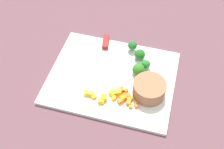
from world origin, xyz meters
TOP-DOWN VIEW (x-y plane):
  - ground_plane at (0.00, 0.00)m, footprint 4.00×4.00m
  - cutting_board at (0.00, 0.00)m, footprint 0.41×0.32m
  - prep_bowl at (0.13, -0.04)m, footprint 0.10×0.10m
  - chef_knife at (-0.05, 0.07)m, footprint 0.08×0.29m
  - carrot_dice_0 at (0.09, -0.10)m, footprint 0.01×0.01m
  - carrot_dice_1 at (0.10, -0.09)m, footprint 0.01×0.02m
  - carrot_dice_2 at (0.03, -0.08)m, footprint 0.01×0.01m
  - carrot_dice_3 at (0.04, -0.05)m, footprint 0.02×0.02m
  - carrot_dice_4 at (0.06, -0.06)m, footprint 0.01×0.01m
  - carrot_dice_5 at (0.08, -0.07)m, footprint 0.02×0.02m
  - carrot_dice_6 at (0.06, -0.08)m, footprint 0.02×0.02m
  - carrot_dice_7 at (0.06, -0.05)m, footprint 0.02×0.02m
  - carrot_dice_8 at (0.07, -0.07)m, footprint 0.02×0.02m
  - carrot_dice_9 at (0.05, -0.09)m, footprint 0.02×0.02m
  - carrot_dice_10 at (0.08, -0.09)m, footprint 0.01×0.02m
  - pepper_dice_0 at (-0.00, -0.09)m, footprint 0.02×0.02m
  - pepper_dice_1 at (0.03, -0.08)m, footprint 0.02×0.02m
  - pepper_dice_2 at (-0.04, -0.09)m, footprint 0.02×0.01m
  - pepper_dice_3 at (-0.01, -0.11)m, footprint 0.02×0.02m
  - pepper_dice_4 at (0.02, -0.07)m, footprint 0.02×0.02m
  - pepper_dice_5 at (-0.03, -0.10)m, footprint 0.02×0.02m
  - pepper_dice_6 at (-0.06, -0.09)m, footprint 0.02×0.02m
  - pepper_dice_7 at (0.04, -0.06)m, footprint 0.03×0.03m
  - broccoli_floret_0 at (0.07, 0.10)m, footprint 0.04×0.04m
  - broccoli_floret_1 at (0.08, 0.04)m, footprint 0.04×0.04m
  - broccoli_floret_2 at (0.04, 0.13)m, footprint 0.03×0.03m
  - broccoli_floret_3 at (0.10, 0.07)m, footprint 0.03×0.03m

SIDE VIEW (x-z plane):
  - ground_plane at x=0.00m, z-range 0.00..0.00m
  - cutting_board at x=0.00m, z-range 0.00..0.01m
  - carrot_dice_7 at x=0.06m, z-range 0.01..0.02m
  - carrot_dice_2 at x=0.03m, z-range 0.01..0.02m
  - carrot_dice_0 at x=0.09m, z-range 0.01..0.02m
  - carrot_dice_4 at x=0.06m, z-range 0.01..0.02m
  - carrot_dice_1 at x=0.10m, z-range 0.01..0.02m
  - chef_knife at x=-0.05m, z-range 0.01..0.03m
  - carrot_dice_10 at x=0.08m, z-range 0.01..0.02m
  - pepper_dice_1 at x=0.03m, z-range 0.01..0.02m
  - pepper_dice_5 at x=-0.03m, z-range 0.01..0.02m
  - carrot_dice_5 at x=0.08m, z-range 0.01..0.02m
  - carrot_dice_8 at x=0.07m, z-range 0.01..0.03m
  - pepper_dice_6 at x=-0.06m, z-range 0.01..0.03m
  - pepper_dice_3 at x=-0.01m, z-range 0.01..0.03m
  - carrot_dice_9 at x=0.05m, z-range 0.01..0.03m
  - pepper_dice_4 at x=0.02m, z-range 0.01..0.03m
  - pepper_dice_2 at x=-0.04m, z-range 0.01..0.03m
  - carrot_dice_3 at x=0.04m, z-range 0.01..0.03m
  - carrot_dice_6 at x=0.06m, z-range 0.01..0.03m
  - pepper_dice_0 at x=0.00m, z-range 0.01..0.03m
  - pepper_dice_7 at x=0.04m, z-range 0.01..0.03m
  - broccoli_floret_3 at x=0.10m, z-range 0.01..0.05m
  - broccoli_floret_1 at x=0.08m, z-range 0.01..0.05m
  - broccoli_floret_0 at x=0.07m, z-range 0.01..0.05m
  - broccoli_floret_2 at x=0.04m, z-range 0.02..0.05m
  - prep_bowl at x=0.13m, z-range 0.01..0.06m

